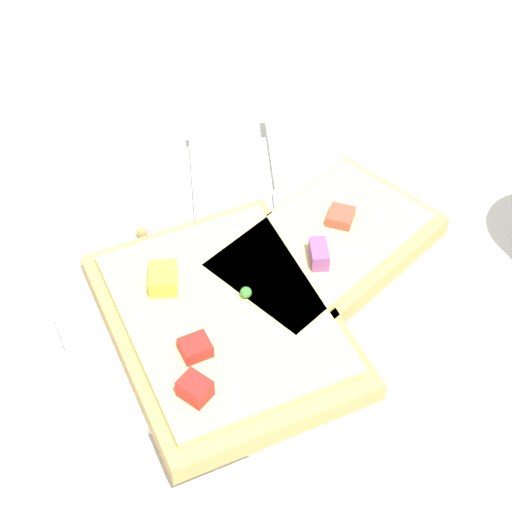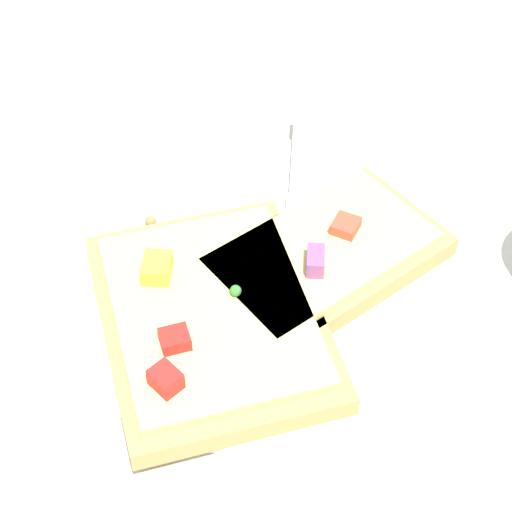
% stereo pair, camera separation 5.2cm
% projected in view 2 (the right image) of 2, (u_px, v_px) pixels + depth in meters
% --- Properties ---
extents(ground_plane, '(4.00, 4.00, 0.00)m').
position_uv_depth(ground_plane, '(256.00, 280.00, 0.53)').
color(ground_plane, beige).
extents(plate, '(0.25, 0.25, 0.01)m').
position_uv_depth(plate, '(256.00, 273.00, 0.53)').
color(plate, silver).
rests_on(plate, ground).
extents(fork, '(0.20, 0.14, 0.01)m').
position_uv_depth(fork, '(210.00, 255.00, 0.53)').
color(fork, silver).
rests_on(fork, plate).
extents(knife, '(0.20, 0.13, 0.01)m').
position_uv_depth(knife, '(301.00, 204.00, 0.56)').
color(knife, silver).
rests_on(knife, plate).
extents(pizza_slice_main, '(0.19, 0.20, 0.03)m').
position_uv_depth(pizza_slice_main, '(210.00, 317.00, 0.49)').
color(pizza_slice_main, tan).
rests_on(pizza_slice_main, plate).
extents(pizza_slice_corner, '(0.17, 0.12, 0.03)m').
position_uv_depth(pizza_slice_corner, '(322.00, 258.00, 0.52)').
color(pizza_slice_corner, tan).
rests_on(pizza_slice_corner, plate).
extents(crumb_scatter, '(0.07, 0.18, 0.01)m').
position_uv_depth(crumb_scatter, '(263.00, 267.00, 0.52)').
color(crumb_scatter, '#B78145').
rests_on(crumb_scatter, plate).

